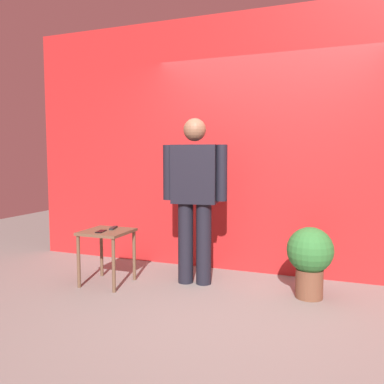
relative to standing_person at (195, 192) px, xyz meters
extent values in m
plane|color=gray|center=(0.59, -0.64, -0.98)|extent=(12.00, 12.00, 0.00)
cube|color=red|center=(0.59, 0.67, 0.51)|extent=(6.06, 0.12, 2.99)
cylinder|color=black|center=(-0.10, -0.01, -0.55)|extent=(0.18, 0.18, 0.87)
cylinder|color=black|center=(0.10, 0.01, -0.55)|extent=(0.18, 0.18, 0.87)
cube|color=black|center=(0.00, 0.00, 0.19)|extent=(0.50, 0.29, 0.61)
cube|color=red|center=(-0.02, 0.12, 0.22)|extent=(0.13, 0.03, 0.52)
cube|color=silver|center=(-0.02, 0.13, 0.20)|extent=(0.05, 0.01, 0.47)
cylinder|color=black|center=(-0.28, -0.04, 0.21)|extent=(0.13, 0.13, 0.58)
cylinder|color=black|center=(0.28, 0.04, 0.21)|extent=(0.13, 0.13, 0.58)
sphere|color=brown|center=(0.00, 0.00, 0.65)|extent=(0.24, 0.24, 0.24)
cube|color=brown|center=(-0.87, -0.35, -0.42)|extent=(0.48, 0.48, 0.03)
cylinder|color=brown|center=(-1.07, -0.56, -0.71)|extent=(0.04, 0.04, 0.55)
cylinder|color=brown|center=(-0.66, -0.56, -0.71)|extent=(0.04, 0.04, 0.55)
cylinder|color=brown|center=(-1.07, -0.14, -0.71)|extent=(0.04, 0.04, 0.55)
cylinder|color=brown|center=(-0.66, -0.14, -0.71)|extent=(0.04, 0.04, 0.55)
cube|color=black|center=(-0.88, -0.44, -0.40)|extent=(0.09, 0.15, 0.01)
cube|color=black|center=(-0.85, -0.25, -0.39)|extent=(0.08, 0.18, 0.02)
cylinder|color=brown|center=(1.18, -0.02, -0.84)|extent=(0.26, 0.26, 0.28)
sphere|color=#2D7233|center=(1.18, -0.02, -0.51)|extent=(0.44, 0.44, 0.44)
camera|label=1|loc=(1.41, -3.85, 0.38)|focal=36.58mm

